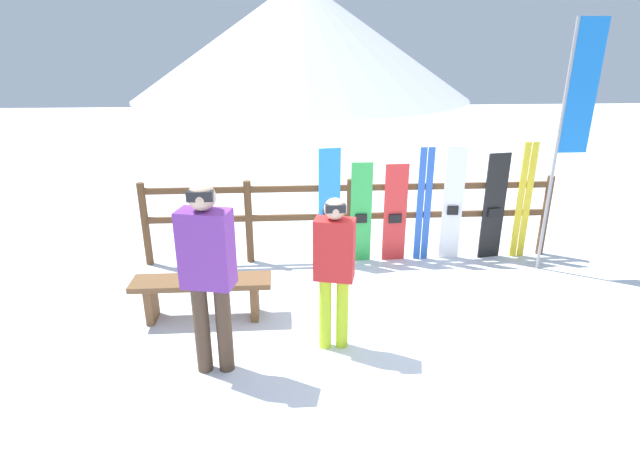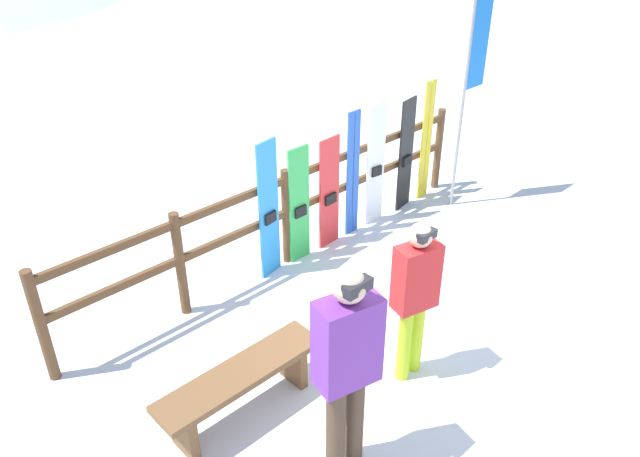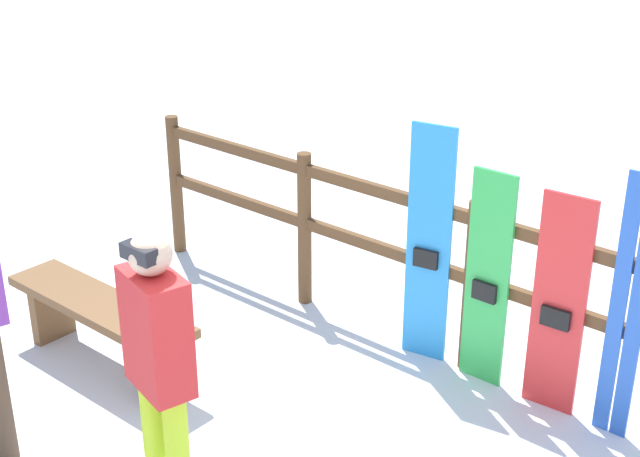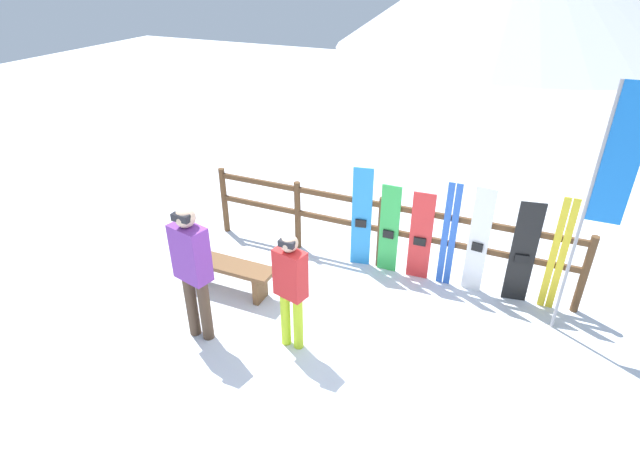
# 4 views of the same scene
# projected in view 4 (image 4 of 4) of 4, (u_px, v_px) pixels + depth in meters

# --- Properties ---
(ground_plane) EXTENTS (40.00, 40.00, 0.00)m
(ground_plane) POSITION_uv_depth(u_px,v_px,m) (326.00, 349.00, 6.03)
(ground_plane) COLOR white
(fence) EXTENTS (5.58, 0.10, 1.14)m
(fence) POSITION_uv_depth(u_px,v_px,m) (381.00, 226.00, 7.34)
(fence) COLOR brown
(fence) RESTS_ON ground
(bench) EXTENTS (1.48, 0.36, 0.47)m
(bench) POSITION_uv_depth(u_px,v_px,m) (225.00, 269.00, 6.93)
(bench) COLOR brown
(bench) RESTS_ON ground
(person_red) EXTENTS (0.41, 0.29, 1.54)m
(person_red) POSITION_uv_depth(u_px,v_px,m) (291.00, 284.00, 5.68)
(person_red) COLOR #B7D826
(person_red) RESTS_ON ground
(person_purple) EXTENTS (0.48, 0.34, 1.78)m
(person_purple) POSITION_uv_depth(u_px,v_px,m) (192.00, 265.00, 5.76)
(person_purple) COLOR #4C3828
(person_purple) RESTS_ON ground
(snowboard_blue) EXTENTS (0.29, 0.09, 1.58)m
(snowboard_blue) POSITION_uv_depth(u_px,v_px,m) (362.00, 218.00, 7.34)
(snowboard_blue) COLOR #288CE0
(snowboard_blue) RESTS_ON ground
(snowboard_green) EXTENTS (0.29, 0.05, 1.38)m
(snowboard_green) POSITION_uv_depth(u_px,v_px,m) (389.00, 230.00, 7.24)
(snowboard_green) COLOR green
(snowboard_green) RESTS_ON ground
(snowboard_red) EXTENTS (0.32, 0.07, 1.36)m
(snowboard_red) POSITION_uv_depth(u_px,v_px,m) (421.00, 237.00, 7.08)
(snowboard_red) COLOR red
(snowboard_red) RESTS_ON ground
(ski_pair_blue) EXTENTS (0.20, 0.02, 1.57)m
(ski_pair_blue) POSITION_uv_depth(u_px,v_px,m) (449.00, 235.00, 6.89)
(ski_pair_blue) COLOR blue
(ski_pair_blue) RESTS_ON ground
(snowboard_white) EXTENTS (0.27, 0.08, 1.58)m
(snowboard_white) POSITION_uv_depth(u_px,v_px,m) (478.00, 241.00, 6.75)
(snowboard_white) COLOR white
(snowboard_white) RESTS_ON ground
(snowboard_black_stripe) EXTENTS (0.32, 0.09, 1.48)m
(snowboard_black_stripe) POSITION_uv_depth(u_px,v_px,m) (523.00, 253.00, 6.57)
(snowboard_black_stripe) COLOR black
(snowboard_black_stripe) RESTS_ON ground
(ski_pair_yellow) EXTENTS (0.20, 0.02, 1.62)m
(ski_pair_yellow) POSITION_uv_depth(u_px,v_px,m) (558.00, 255.00, 6.39)
(ski_pair_yellow) COLOR yellow
(ski_pair_yellow) RESTS_ON ground
(rental_flag) EXTENTS (0.40, 0.04, 3.12)m
(rental_flag) POSITION_uv_depth(u_px,v_px,m) (604.00, 184.00, 5.40)
(rental_flag) COLOR #99999E
(rental_flag) RESTS_ON ground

